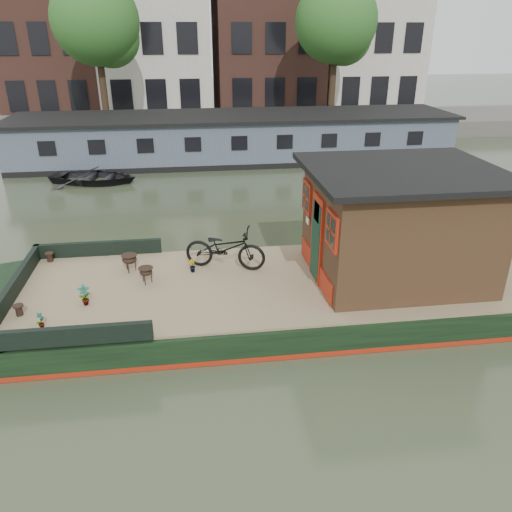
{
  "coord_description": "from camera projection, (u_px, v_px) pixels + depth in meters",
  "views": [
    {
      "loc": [
        -2.2,
        -9.59,
        5.67
      ],
      "look_at": [
        -0.83,
        0.5,
        1.04
      ],
      "focal_mm": 35.0,
      "sensor_mm": 36.0,
      "label": 1
    }
  ],
  "objects": [
    {
      "name": "potted_plant_b",
      "position": [
        192.0,
        266.0,
        11.29
      ],
      "size": [
        0.2,
        0.2,
        0.28
      ],
      "primitive_type": "imported",
      "rotation": [
        0.0,
        0.0,
        2.31
      ],
      "color": "brown",
      "rests_on": "houseboat_deck"
    },
    {
      "name": "cabin",
      "position": [
        397.0,
        222.0,
        10.75
      ],
      "size": [
        4.0,
        3.5,
        2.42
      ],
      "color": "#332314",
      "rests_on": "houseboat_deck"
    },
    {
      "name": "quay",
      "position": [
        225.0,
        126.0,
        29.57
      ],
      "size": [
        60.0,
        6.0,
        0.9
      ],
      "primitive_type": "cube",
      "color": "#47443F",
      "rests_on": "ground"
    },
    {
      "name": "ground",
      "position": [
        295.0,
        305.0,
        11.26
      ],
      "size": [
        120.0,
        120.0,
        0.0
      ],
      "primitive_type": "plane",
      "color": "#28301E",
      "rests_on": "ground"
    },
    {
      "name": "far_houseboat",
      "position": [
        235.0,
        139.0,
        23.49
      ],
      "size": [
        20.4,
        4.4,
        2.11
      ],
      "color": "#4A5362",
      "rests_on": "ground"
    },
    {
      "name": "houseboat_hull",
      "position": [
        236.0,
        298.0,
        10.99
      ],
      "size": [
        14.01,
        4.02,
        0.6
      ],
      "color": "black",
      "rests_on": "ground"
    },
    {
      "name": "bicycle",
      "position": [
        225.0,
        248.0,
        11.34
      ],
      "size": [
        1.97,
        1.2,
        0.98
      ],
      "primitive_type": "imported",
      "rotation": [
        0.0,
        0.0,
        1.25
      ],
      "color": "black",
      "rests_on": "houseboat_deck"
    },
    {
      "name": "tree_right",
      "position": [
        338.0,
        25.0,
        26.78
      ],
      "size": [
        4.4,
        4.4,
        7.4
      ],
      "color": "#332316",
      "rests_on": "quay"
    },
    {
      "name": "brazier_front",
      "position": [
        146.0,
        275.0,
        10.76
      ],
      "size": [
        0.41,
        0.41,
        0.37
      ],
      "primitive_type": null,
      "rotation": [
        0.0,
        0.0,
        0.23
      ],
      "color": "black",
      "rests_on": "houseboat_deck"
    },
    {
      "name": "bollard_stbd",
      "position": [
        19.0,
        310.0,
        9.57
      ],
      "size": [
        0.2,
        0.2,
        0.22
      ],
      "primitive_type": "cylinder",
      "color": "black",
      "rests_on": "houseboat_deck"
    },
    {
      "name": "dinghy",
      "position": [
        94.0,
        174.0,
        20.15
      ],
      "size": [
        3.98,
        3.27,
        0.72
      ],
      "primitive_type": "imported",
      "rotation": [
        0.0,
        0.0,
        1.32
      ],
      "color": "black",
      "rests_on": "ground"
    },
    {
      "name": "potted_plant_e",
      "position": [
        40.0,
        320.0,
        9.13
      ],
      "size": [
        0.15,
        0.2,
        0.33
      ],
      "primitive_type": "imported",
      "rotation": [
        0.0,
        0.0,
        1.36
      ],
      "color": "maroon",
      "rests_on": "houseboat_deck"
    },
    {
      "name": "brazier_rear",
      "position": [
        130.0,
        263.0,
        11.29
      ],
      "size": [
        0.39,
        0.39,
        0.4
      ],
      "primitive_type": null,
      "rotation": [
        0.0,
        0.0,
        -0.05
      ],
      "color": "black",
      "rests_on": "houseboat_deck"
    },
    {
      "name": "bollard_port",
      "position": [
        50.0,
        257.0,
        11.8
      ],
      "size": [
        0.2,
        0.2,
        0.23
      ],
      "primitive_type": "cylinder",
      "color": "black",
      "rests_on": "houseboat_deck"
    },
    {
      "name": "potted_plant_a",
      "position": [
        84.0,
        295.0,
        9.88
      ],
      "size": [
        0.27,
        0.22,
        0.44
      ],
      "primitive_type": "imported",
      "rotation": [
        0.0,
        0.0,
        0.3
      ],
      "color": "brown",
      "rests_on": "houseboat_deck"
    },
    {
      "name": "bow_bulwark",
      "position": [
        56.0,
        287.0,
        10.3
      ],
      "size": [
        3.0,
        4.0,
        0.35
      ],
      "color": "black",
      "rests_on": "houseboat_deck"
    },
    {
      "name": "tree_left",
      "position": [
        99.0,
        25.0,
        25.25
      ],
      "size": [
        4.4,
        4.4,
        7.4
      ],
      "color": "#332316",
      "rests_on": "quay"
    },
    {
      "name": "houseboat_deck",
      "position": [
        296.0,
        280.0,
        11.0
      ],
      "size": [
        11.8,
        3.8,
        0.05
      ],
      "primitive_type": "cube",
      "color": "#826D50",
      "rests_on": "houseboat_hull"
    }
  ]
}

